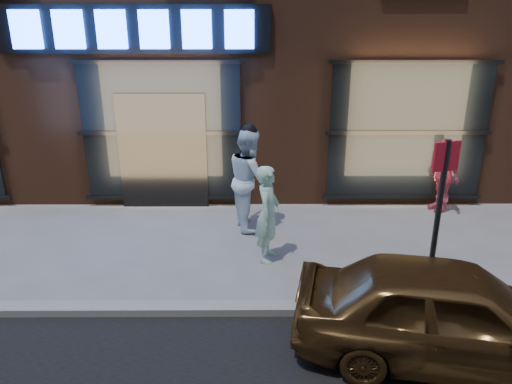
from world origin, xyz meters
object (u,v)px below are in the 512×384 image
man_bowtie (268,214)px  man_cap (249,179)px  passerby (443,175)px  sign_post (439,210)px  gold_sedan (452,314)px

man_bowtie → man_cap: (-0.31, 1.32, 0.14)m
passerby → sign_post: 3.85m
man_bowtie → gold_sedan: (2.11, -2.54, -0.19)m
passerby → sign_post: (-1.40, -3.51, 0.71)m
man_bowtie → passerby: size_ratio=1.07×
man_bowtie → gold_sedan: man_bowtie is taller
gold_sedan → sign_post: (0.12, 1.13, 0.85)m
passerby → gold_sedan: passerby is taller
man_bowtie → man_cap: man_cap is taller
man_bowtie → sign_post: bearing=-108.5°
man_cap → passerby: 4.03m
man_cap → sign_post: sign_post is taller
man_bowtie → sign_post: size_ratio=0.67×
passerby → sign_post: sign_post is taller
man_bowtie → man_cap: size_ratio=0.85×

